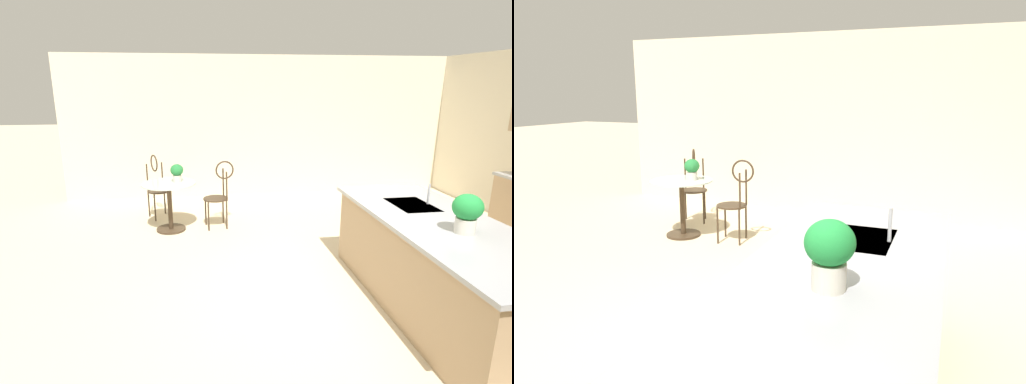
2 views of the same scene
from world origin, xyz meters
The scene contains 9 objects.
ground_plane centered at (0.00, 0.00, 0.00)m, with size 40.00×40.00×0.00m, color beige.
wall_left_window centered at (-4.26, 0.00, 1.35)m, with size 0.12×7.80×2.70m, color beige.
kitchen_island centered at (0.30, 0.85, 0.46)m, with size 2.80×1.06×0.92m.
bistro_table centered at (-2.34, -1.84, 0.45)m, with size 0.80×0.80×0.74m.
chair_near_window centered at (-3.03, -2.08, 0.57)m, with size 0.52×0.51×1.04m.
chair_by_island centered at (-2.38, -1.09, 0.57)m, with size 0.43×0.50×1.04m.
sink_faucet centered at (-0.25, 1.03, 1.03)m, with size 0.02×0.02×0.22m, color #B2B5BA.
potted_plant_on_table centered at (-2.40, -1.72, 0.89)m, with size 0.19×0.19×0.27m.
potted_plant_counter_near centered at (0.60, 0.86, 1.12)m, with size 0.25×0.25×0.35m.
Camera 2 is at (2.64, 1.37, 1.86)m, focal length 32.56 mm.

